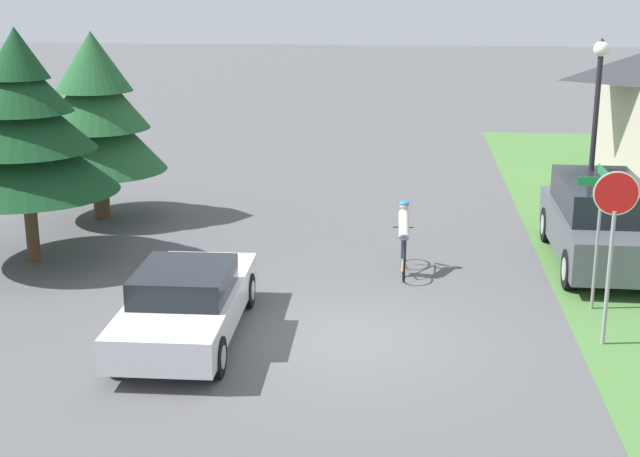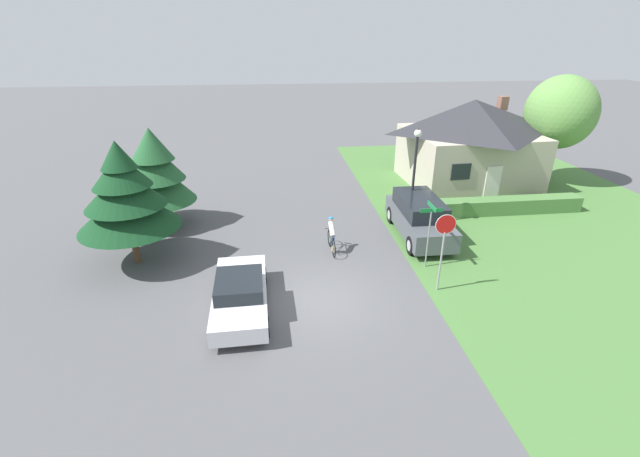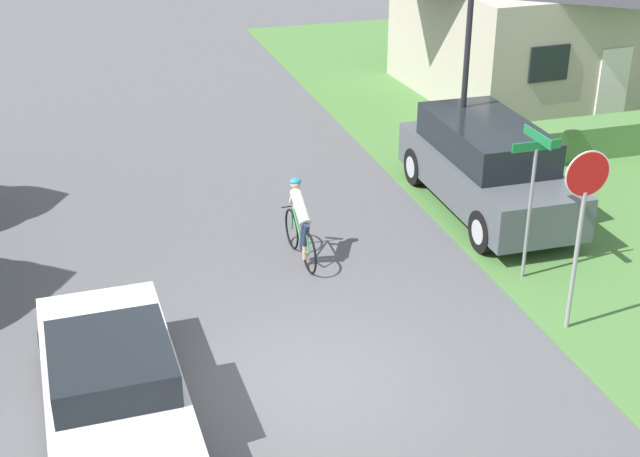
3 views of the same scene
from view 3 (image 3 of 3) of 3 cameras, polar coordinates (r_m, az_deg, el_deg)
ground_plane at (r=13.21m, az=-0.81°, el=-9.70°), size 140.00×140.00×0.00m
hedge_row at (r=22.66m, az=18.54°, el=5.70°), size 9.77×0.90×0.81m
sedan_left_lane at (r=12.32m, az=-13.10°, el=-9.73°), size 1.91×4.58×1.31m
cyclist at (r=16.17m, az=-1.27°, el=0.33°), size 0.44×1.81×1.53m
parked_suv_right at (r=18.45m, az=10.61°, el=3.91°), size 2.03×5.02×1.85m
stop_sign at (r=13.98m, az=16.49°, el=1.43°), size 0.74×0.07×3.03m
street_lamp at (r=18.74m, az=9.44°, el=11.60°), size 0.34×0.34×4.80m
street_name_sign at (r=15.48m, az=13.48°, el=3.09°), size 0.90×0.90×2.72m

